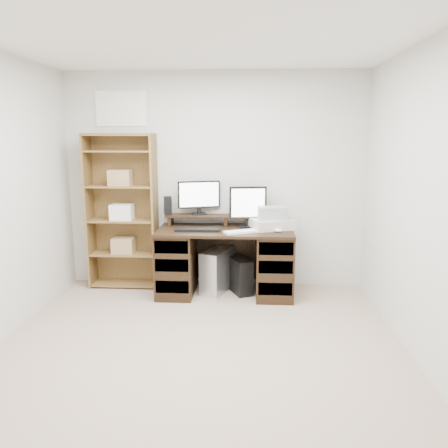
# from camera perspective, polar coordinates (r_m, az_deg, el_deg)

# --- Properties ---
(room) EXTENTS (3.54, 4.04, 2.54)m
(room) POSITION_cam_1_polar(r_m,az_deg,el_deg) (3.18, -4.14, 2.10)
(room) COLOR tan
(room) RESTS_ON ground
(desk) EXTENTS (1.50, 0.70, 0.75)m
(desk) POSITION_cam_1_polar(r_m,az_deg,el_deg) (4.95, 0.14, -4.76)
(desk) COLOR black
(desk) RESTS_ON ground
(riser_shelf) EXTENTS (1.40, 0.22, 0.12)m
(riser_shelf) POSITION_cam_1_polar(r_m,az_deg,el_deg) (5.05, 0.28, 0.85)
(riser_shelf) COLOR black
(riser_shelf) RESTS_ON desk
(monitor_wide) EXTENTS (0.48, 0.19, 0.39)m
(monitor_wide) POSITION_cam_1_polar(r_m,az_deg,el_deg) (5.08, -3.29, 3.70)
(monitor_wide) COLOR black
(monitor_wide) RESTS_ON riser_shelf
(monitor_small) EXTENTS (0.42, 0.18, 0.46)m
(monitor_small) POSITION_cam_1_polar(r_m,az_deg,el_deg) (4.95, 3.14, 2.48)
(monitor_small) COLOR black
(monitor_small) RESTS_ON desk
(speaker) EXTENTS (0.11, 0.11, 0.22)m
(speaker) POSITION_cam_1_polar(r_m,az_deg,el_deg) (5.10, -7.36, 2.41)
(speaker) COLOR black
(speaker) RESTS_ON riser_shelf
(keyboard_black) EXTENTS (0.50, 0.18, 0.03)m
(keyboard_black) POSITION_cam_1_polar(r_m,az_deg,el_deg) (4.78, -3.45, -0.72)
(keyboard_black) COLOR black
(keyboard_black) RESTS_ON desk
(keyboard_white) EXTENTS (0.47, 0.32, 0.02)m
(keyboard_white) POSITION_cam_1_polar(r_m,az_deg,el_deg) (4.70, 2.73, -0.97)
(keyboard_white) COLOR white
(keyboard_white) RESTS_ON desk
(mouse) EXTENTS (0.10, 0.07, 0.04)m
(mouse) POSITION_cam_1_polar(r_m,az_deg,el_deg) (4.74, 7.13, -0.84)
(mouse) COLOR silver
(mouse) RESTS_ON desk
(printer) EXTENTS (0.53, 0.47, 0.11)m
(printer) POSITION_cam_1_polar(r_m,az_deg,el_deg) (4.91, 6.29, 0.03)
(printer) COLOR #BEB7A5
(printer) RESTS_ON desk
(basket) EXTENTS (0.33, 0.25, 0.14)m
(basket) POSITION_cam_1_polar(r_m,az_deg,el_deg) (4.88, 6.32, 1.46)
(basket) COLOR gray
(basket) RESTS_ON printer
(tower_silver) EXTENTS (0.39, 0.54, 0.49)m
(tower_silver) POSITION_cam_1_polar(r_m,az_deg,el_deg) (5.05, -0.87, -6.10)
(tower_silver) COLOR silver
(tower_silver) RESTS_ON ground
(tower_black) EXTENTS (0.32, 0.44, 0.40)m
(tower_black) POSITION_cam_1_polar(r_m,az_deg,el_deg) (5.05, 2.06, -6.69)
(tower_black) COLOR black
(tower_black) RESTS_ON ground
(bookshelf) EXTENTS (0.80, 0.30, 1.80)m
(bookshelf) POSITION_cam_1_polar(r_m,az_deg,el_deg) (5.25, -13.11, 1.78)
(bookshelf) COLOR brown
(bookshelf) RESTS_ON ground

